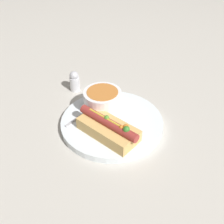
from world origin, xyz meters
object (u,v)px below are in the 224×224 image
Objects in this scene: soup_bowl at (103,100)px; salt_shaker at (75,81)px; hot_dog at (108,128)px; spoon at (95,105)px.

soup_bowl is 1.56× the size of salt_shaker.
soup_bowl is (-0.06, 0.09, 0.01)m from hot_dog.
salt_shaker reaches higher than spoon.
hot_dog is 0.11m from soup_bowl.
soup_bowl is 0.15m from salt_shaker.
hot_dog and soup_bowl have the same top height.
spoon is 2.30× the size of salt_shaker.
spoon is (-0.09, 0.09, -0.02)m from hot_dog.
spoon is at bearing -29.40° from salt_shaker.
hot_dog is 1.12× the size of spoon.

